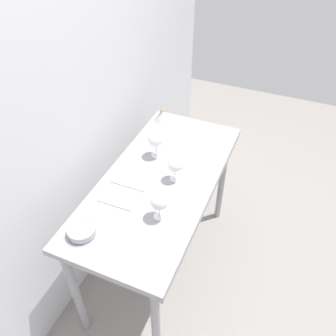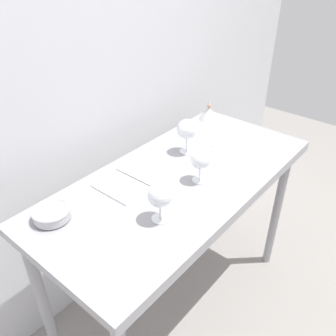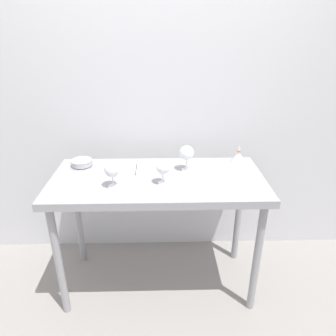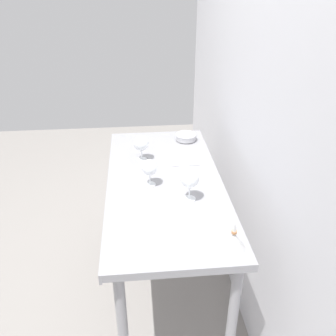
# 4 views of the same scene
# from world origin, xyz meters

# --- Properties ---
(ground_plane) EXTENTS (6.00, 6.00, 0.00)m
(ground_plane) POSITION_xyz_m (0.00, 0.00, 0.00)
(ground_plane) COLOR gray
(back_wall) EXTENTS (3.80, 0.04, 2.60)m
(back_wall) POSITION_xyz_m (0.00, 0.49, 1.30)
(back_wall) COLOR silver
(back_wall) RESTS_ON ground_plane
(steel_counter) EXTENTS (1.40, 0.65, 0.90)m
(steel_counter) POSITION_xyz_m (0.00, -0.01, 0.79)
(steel_counter) COLOR #929297
(steel_counter) RESTS_ON ground_plane
(wine_glass_far_right) EXTENTS (0.10, 0.10, 0.18)m
(wine_glass_far_right) POSITION_xyz_m (0.20, 0.11, 1.02)
(wine_glass_far_right) COLOR white
(wine_glass_far_right) RESTS_ON steel_counter
(wine_glass_near_center) EXTENTS (0.09, 0.09, 0.16)m
(wine_glass_near_center) POSITION_xyz_m (0.03, -0.09, 1.01)
(wine_glass_near_center) COLOR white
(wine_glass_near_center) RESTS_ON steel_counter
(wine_glass_near_left) EXTENTS (0.10, 0.10, 0.17)m
(wine_glass_near_left) POSITION_xyz_m (-0.27, -0.13, 1.01)
(wine_glass_near_left) COLOR white
(wine_glass_near_left) RESTS_ON steel_counter
(open_notebook) EXTENTS (0.32, 0.22, 0.01)m
(open_notebook) POSITION_xyz_m (-0.15, 0.14, 0.90)
(open_notebook) COLOR white
(open_notebook) RESTS_ON steel_counter
(tasting_sheet_upper) EXTENTS (0.25, 0.31, 0.00)m
(tasting_sheet_upper) POSITION_xyz_m (0.42, 0.03, 0.90)
(tasting_sheet_upper) COLOR white
(tasting_sheet_upper) RESTS_ON steel_counter
(tasting_bowl) EXTENTS (0.15, 0.15, 0.05)m
(tasting_bowl) POSITION_xyz_m (-0.54, 0.19, 0.93)
(tasting_bowl) COLOR #4C4C4C
(tasting_bowl) RESTS_ON steel_counter
(decanter_funnel) EXTENTS (0.12, 0.12, 0.13)m
(decanter_funnel) POSITION_xyz_m (0.59, 0.24, 0.94)
(decanter_funnel) COLOR beige
(decanter_funnel) RESTS_ON steel_counter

